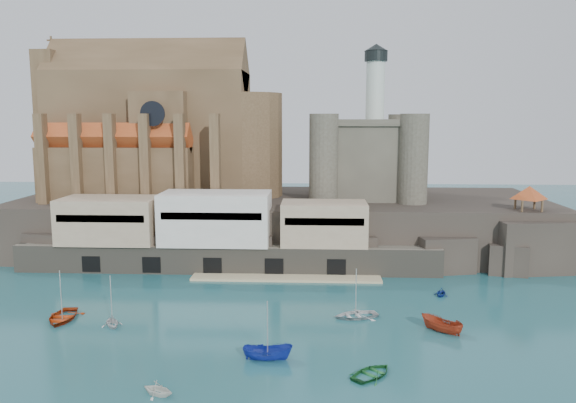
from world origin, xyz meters
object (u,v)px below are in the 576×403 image
(church, at_px, (160,134))
(pavilion, at_px, (529,194))
(boat_0, at_px, (62,319))
(boat_2, at_px, (268,360))
(castle_keep, at_px, (365,154))
(boat_1, at_px, (158,395))

(church, height_order, pavilion, church)
(boat_0, bearing_deg, boat_2, -26.70)
(church, relative_size, pavilion, 7.34)
(pavilion, bearing_deg, boat_0, -157.78)
(boat_2, bearing_deg, castle_keep, -16.16)
(pavilion, height_order, boat_2, pavilion)
(boat_1, bearing_deg, boat_0, 65.57)
(castle_keep, xyz_separation_m, boat_0, (-41.41, -42.59, -18.31))
(boat_0, bearing_deg, church, 83.25)
(pavilion, distance_m, boat_2, 57.00)
(church, distance_m, boat_0, 48.70)
(church, bearing_deg, boat_0, -91.59)
(church, height_order, boat_0, church)
(pavilion, distance_m, boat_1, 69.13)
(church, bearing_deg, boat_1, -75.29)
(castle_keep, height_order, boat_0, castle_keep)
(castle_keep, bearing_deg, boat_2, -105.21)
(church, relative_size, boat_1, 14.66)
(pavilion, distance_m, boat_0, 73.84)
(boat_1, relative_size, boat_2, 0.61)
(pavilion, relative_size, boat_2, 1.21)
(pavilion, bearing_deg, church, 166.52)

